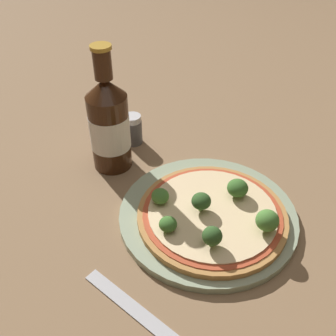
{
  "coord_description": "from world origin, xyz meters",
  "views": [
    {
      "loc": [
        -0.4,
        -0.14,
        0.44
      ],
      "look_at": [
        0.02,
        0.08,
        0.06
      ],
      "focal_mm": 42.0,
      "sensor_mm": 36.0,
      "label": 1
    }
  ],
  "objects_px": {
    "pepper_shaker": "(133,130)",
    "fork": "(135,310)",
    "pizza": "(212,214)",
    "beer_bottle": "(109,124)"
  },
  "relations": [
    {
      "from": "pizza",
      "to": "pepper_shaker",
      "type": "bearing_deg",
      "value": 59.26
    },
    {
      "from": "pepper_shaker",
      "to": "fork",
      "type": "xyz_separation_m",
      "value": [
        -0.31,
        -0.19,
        -0.03
      ]
    },
    {
      "from": "pizza",
      "to": "beer_bottle",
      "type": "distance_m",
      "value": 0.23
    },
    {
      "from": "pizza",
      "to": "beer_bottle",
      "type": "height_order",
      "value": "beer_bottle"
    },
    {
      "from": "fork",
      "to": "pepper_shaker",
      "type": "bearing_deg",
      "value": -45.79
    },
    {
      "from": "fork",
      "to": "pizza",
      "type": "bearing_deg",
      "value": -85.82
    },
    {
      "from": "beer_bottle",
      "to": "pepper_shaker",
      "type": "relative_size",
      "value": 3.73
    },
    {
      "from": "pepper_shaker",
      "to": "beer_bottle",
      "type": "bearing_deg",
      "value": -177.84
    },
    {
      "from": "beer_bottle",
      "to": "pepper_shaker",
      "type": "height_order",
      "value": "beer_bottle"
    },
    {
      "from": "pepper_shaker",
      "to": "fork",
      "type": "relative_size",
      "value": 0.36
    }
  ]
}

